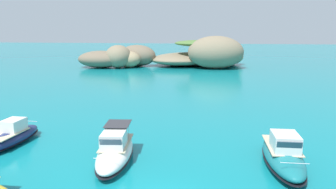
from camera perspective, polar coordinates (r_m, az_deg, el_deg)
name	(u,v)px	position (r m, az deg, el deg)	size (l,w,h in m)	color
islet_large	(206,55)	(79.37, 6.63, 6.70)	(26.79, 24.70, 7.21)	#84755B
islet_small	(120,57)	(77.54, -8.30, 6.32)	(17.84, 12.70, 5.15)	#84755B
motorboat_white	(115,151)	(22.06, -9.08, -9.56)	(3.01, 7.24, 2.21)	white
motorboat_teal	(283,155)	(22.31, 19.16, -9.73)	(2.51, 7.53, 2.20)	#19727A
motorboat_navy	(12,136)	(27.51, -25.24, -6.52)	(2.02, 6.28, 1.85)	navy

